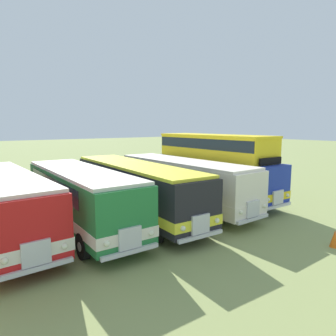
# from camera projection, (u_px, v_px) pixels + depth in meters

# --- Properties ---
(ground_plane) EXTENTS (200.00, 200.00, 0.00)m
(ground_plane) POSITION_uv_depth(u_px,v_px,m) (79.00, 227.00, 15.38)
(ground_plane) COLOR #8C9956
(bus_third_in_row) EXTENTS (2.80, 10.36, 2.99)m
(bus_third_in_row) POSITION_uv_depth(u_px,v_px,m) (3.00, 201.00, 13.47)
(bus_third_in_row) COLOR red
(bus_third_in_row) RESTS_ON ground
(bus_fourth_in_row) EXTENTS (2.77, 10.31, 2.99)m
(bus_fourth_in_row) POSITION_uv_depth(u_px,v_px,m) (80.00, 194.00, 14.88)
(bus_fourth_in_row) COLOR #237538
(bus_fourth_in_row) RESTS_ON ground
(bus_fifth_in_row) EXTENTS (3.11, 11.77, 2.99)m
(bus_fifth_in_row) POSITION_uv_depth(u_px,v_px,m) (134.00, 185.00, 17.07)
(bus_fifth_in_row) COLOR black
(bus_fifth_in_row) RESTS_ON ground
(bus_sixth_in_row) EXTENTS (2.69, 10.82, 2.99)m
(bus_sixth_in_row) POSITION_uv_depth(u_px,v_px,m) (182.00, 180.00, 18.79)
(bus_sixth_in_row) COLOR silver
(bus_sixth_in_row) RESTS_ON ground
(bus_seventh_in_row) EXTENTS (2.78, 10.26, 4.49)m
(bus_seventh_in_row) POSITION_uv_depth(u_px,v_px,m) (214.00, 164.00, 20.99)
(bus_seventh_in_row) COLOR #1E339E
(bus_seventh_in_row) RESTS_ON ground
(cone_mid_row) EXTENTS (0.36, 0.36, 0.74)m
(cone_mid_row) POSITION_uv_depth(u_px,v_px,m) (335.00, 239.00, 12.75)
(cone_mid_row) COLOR orange
(cone_mid_row) RESTS_ON ground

